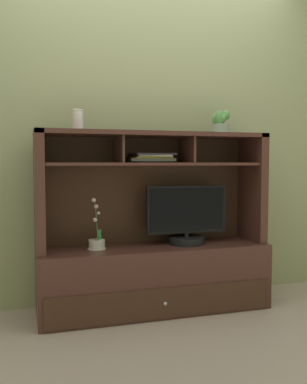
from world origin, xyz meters
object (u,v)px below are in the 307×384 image
at_px(media_console, 153,257).
at_px(tv_monitor, 187,220).
at_px(potted_orchid, 97,241).
at_px(ceramic_vase, 78,120).
at_px(potted_succulent, 221,123).
at_px(magazine_stack_left, 152,158).

bearing_deg(media_console, tv_monitor, -6.25).
distance_m(potted_orchid, ceramic_vase, 0.82).
height_order(media_console, potted_succulent, potted_succulent).
xyz_separation_m(magazine_stack_left, potted_succulent, (0.53, -0.01, 0.25)).
xyz_separation_m(potted_succulent, ceramic_vase, (-1.05, -0.04, -0.01)).
relative_size(tv_monitor, ceramic_vase, 4.34).
bearing_deg(media_console, magazine_stack_left, 109.00).
xyz_separation_m(tv_monitor, magazine_stack_left, (-0.25, 0.04, 0.45)).
distance_m(tv_monitor, ceramic_vase, 1.03).
distance_m(tv_monitor, potted_succulent, 0.75).
xyz_separation_m(potted_orchid, potted_succulent, (0.93, 0.03, 0.82)).
bearing_deg(media_console, ceramic_vase, -176.86).
bearing_deg(magazine_stack_left, ceramic_vase, -174.86).
relative_size(media_console, potted_orchid, 4.62).
relative_size(media_console, potted_succulent, 9.35).
distance_m(magazine_stack_left, ceramic_vase, 0.58).
relative_size(tv_monitor, potted_succulent, 3.45).
relative_size(tv_monitor, potted_orchid, 1.70).
bearing_deg(magazine_stack_left, potted_succulent, -0.96).
relative_size(magazine_stack_left, ceramic_vase, 2.36).
distance_m(media_console, potted_succulent, 1.09).
bearing_deg(potted_orchid, magazine_stack_left, 5.67).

